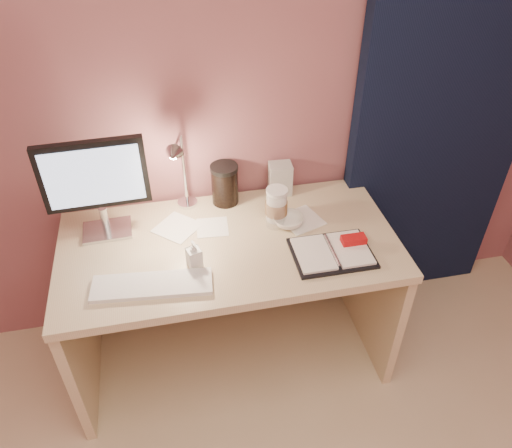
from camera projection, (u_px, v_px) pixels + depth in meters
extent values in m
plane|color=#98585E|center=(210.00, 87.00, 2.02)|extent=(3.50, 0.00, 3.50)
cube|color=black|center=(445.00, 105.00, 2.24)|extent=(0.85, 0.08, 2.20)
cube|color=#CBBB8F|center=(229.00, 246.00, 2.08)|extent=(1.40, 0.70, 0.04)
cube|color=#CBBB8F|center=(80.00, 329.00, 2.20)|extent=(0.04, 0.66, 0.69)
cube|color=#CBBB8F|center=(370.00, 284.00, 2.42)|extent=(0.04, 0.66, 0.69)
cube|color=#CBBB8F|center=(221.00, 250.00, 2.52)|extent=(1.32, 0.03, 0.55)
cube|color=silver|center=(107.00, 230.00, 2.12)|extent=(0.21, 0.15, 0.01)
cylinder|color=silver|center=(105.00, 219.00, 2.08)|extent=(0.03, 0.03, 0.11)
cube|color=black|center=(94.00, 174.00, 1.94)|extent=(0.41, 0.05, 0.29)
cube|color=#B7D1F8|center=(93.00, 177.00, 1.92)|extent=(0.37, 0.02, 0.25)
cube|color=white|center=(152.00, 285.00, 1.86)|extent=(0.46, 0.18, 0.02)
cube|color=black|center=(332.00, 253.00, 2.01)|extent=(0.32, 0.24, 0.01)
cube|color=white|center=(314.00, 254.00, 1.99)|extent=(0.14, 0.21, 0.01)
cube|color=white|center=(351.00, 249.00, 2.01)|extent=(0.14, 0.21, 0.01)
cube|color=red|center=(354.00, 240.00, 2.03)|extent=(0.10, 0.05, 0.03)
cube|color=white|center=(301.00, 220.00, 2.18)|extent=(0.21, 0.21, 0.00)
cube|color=white|center=(212.00, 227.00, 2.14)|extent=(0.14, 0.14, 0.00)
cube|color=white|center=(177.00, 227.00, 2.14)|extent=(0.23, 0.23, 0.00)
cylinder|color=silver|center=(277.00, 206.00, 2.15)|extent=(0.09, 0.09, 0.14)
cylinder|color=brown|center=(276.00, 208.00, 2.15)|extent=(0.10, 0.10, 0.06)
cylinder|color=silver|center=(277.00, 191.00, 2.10)|extent=(0.09, 0.09, 0.01)
cylinder|color=white|center=(276.00, 212.00, 2.11)|extent=(0.08, 0.08, 0.14)
imported|color=white|center=(288.00, 221.00, 2.15)|extent=(0.17, 0.17, 0.04)
imported|color=silver|center=(194.00, 254.00, 1.92)|extent=(0.07, 0.07, 0.12)
cylinder|color=black|center=(225.00, 186.00, 2.24)|extent=(0.12, 0.12, 0.17)
cube|color=#B0B0AC|center=(280.00, 179.00, 2.30)|extent=(0.11, 0.09, 0.15)
cylinder|color=silver|center=(187.00, 203.00, 2.27)|extent=(0.09, 0.09, 0.02)
cylinder|color=silver|center=(184.00, 170.00, 2.16)|extent=(0.01, 0.01, 0.34)
cone|color=silver|center=(195.00, 153.00, 1.95)|extent=(0.08, 0.08, 0.07)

